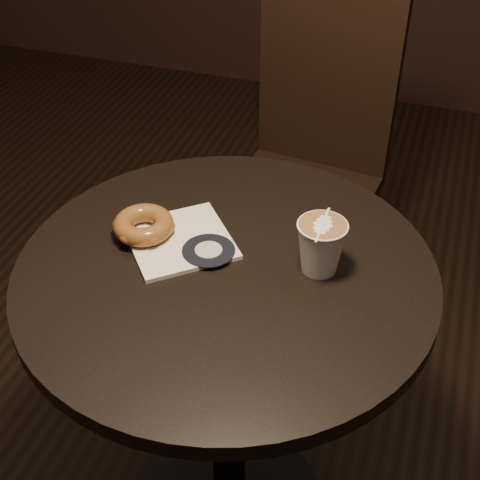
{
  "coord_description": "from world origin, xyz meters",
  "views": [
    {
      "loc": [
        0.29,
        -0.79,
        1.46
      ],
      "look_at": [
        0.01,
        0.03,
        0.79
      ],
      "focal_mm": 50.0,
      "sensor_mm": 36.0,
      "label": 1
    }
  ],
  "objects_px": {
    "cafe_table": "(227,348)",
    "chair": "(313,147)",
    "pastry_bag": "(180,240)",
    "doughnut": "(144,225)",
    "latte_cup": "(321,247)"
  },
  "relations": [
    {
      "from": "pastry_bag",
      "to": "latte_cup",
      "type": "relative_size",
      "value": 1.84
    },
    {
      "from": "cafe_table",
      "to": "chair",
      "type": "bearing_deg",
      "value": 92.0
    },
    {
      "from": "cafe_table",
      "to": "latte_cup",
      "type": "distance_m",
      "value": 0.29
    },
    {
      "from": "pastry_bag",
      "to": "doughnut",
      "type": "distance_m",
      "value": 0.07
    },
    {
      "from": "cafe_table",
      "to": "doughnut",
      "type": "bearing_deg",
      "value": 169.5
    },
    {
      "from": "doughnut",
      "to": "latte_cup",
      "type": "relative_size",
      "value": 1.16
    },
    {
      "from": "chair",
      "to": "latte_cup",
      "type": "distance_m",
      "value": 0.81
    },
    {
      "from": "pastry_bag",
      "to": "doughnut",
      "type": "relative_size",
      "value": 1.59
    },
    {
      "from": "pastry_bag",
      "to": "latte_cup",
      "type": "xyz_separation_m",
      "value": [
        0.24,
        0.01,
        0.04
      ]
    },
    {
      "from": "cafe_table",
      "to": "pastry_bag",
      "type": "distance_m",
      "value": 0.23
    },
    {
      "from": "cafe_table",
      "to": "pastry_bag",
      "type": "relative_size",
      "value": 4.48
    },
    {
      "from": "chair",
      "to": "latte_cup",
      "type": "xyz_separation_m",
      "value": [
        0.18,
        -0.74,
        0.26
      ]
    },
    {
      "from": "cafe_table",
      "to": "chair",
      "type": "distance_m",
      "value": 0.79
    },
    {
      "from": "pastry_bag",
      "to": "doughnut",
      "type": "bearing_deg",
      "value": 143.46
    },
    {
      "from": "chair",
      "to": "latte_cup",
      "type": "height_order",
      "value": "chair"
    }
  ]
}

